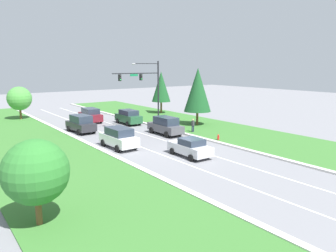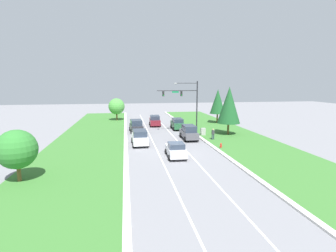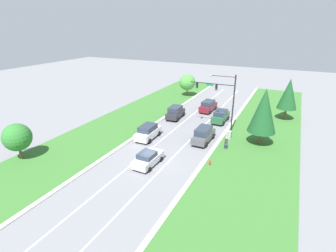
# 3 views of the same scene
# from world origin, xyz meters

# --- Properties ---
(ground_plane) EXTENTS (160.00, 160.00, 0.00)m
(ground_plane) POSITION_xyz_m (0.00, 0.00, 0.00)
(ground_plane) COLOR slate
(curb_strip_right) EXTENTS (0.50, 90.00, 0.15)m
(curb_strip_right) POSITION_xyz_m (5.65, 0.00, 0.07)
(curb_strip_right) COLOR beige
(curb_strip_right) RESTS_ON ground_plane
(curb_strip_left) EXTENTS (0.50, 90.00, 0.15)m
(curb_strip_left) POSITION_xyz_m (-5.65, 0.00, 0.07)
(curb_strip_left) COLOR beige
(curb_strip_left) RESTS_ON ground_plane
(grass_verge_right) EXTENTS (10.00, 90.00, 0.08)m
(grass_verge_right) POSITION_xyz_m (10.90, 0.00, 0.04)
(grass_verge_right) COLOR #38702D
(grass_verge_right) RESTS_ON ground_plane
(grass_verge_left) EXTENTS (10.00, 90.00, 0.08)m
(grass_verge_left) POSITION_xyz_m (-10.90, 0.00, 0.04)
(grass_verge_left) COLOR #38702D
(grass_verge_left) RESTS_ON ground_plane
(lane_stripe_inner_left) EXTENTS (0.14, 81.00, 0.01)m
(lane_stripe_inner_left) POSITION_xyz_m (-1.80, 0.00, 0.00)
(lane_stripe_inner_left) COLOR white
(lane_stripe_inner_left) RESTS_ON ground_plane
(lane_stripe_inner_right) EXTENTS (0.14, 81.00, 0.01)m
(lane_stripe_inner_right) POSITION_xyz_m (1.80, 0.00, 0.00)
(lane_stripe_inner_right) COLOR white
(lane_stripe_inner_right) RESTS_ON ground_plane
(traffic_signal_mast) EXTENTS (6.80, 0.41, 8.64)m
(traffic_signal_mast) POSITION_xyz_m (4.47, 13.60, 5.67)
(traffic_signal_mast) COLOR black
(traffic_signal_mast) RESTS_ON ground_plane
(silver_sedan) EXTENTS (2.19, 4.43, 1.67)m
(silver_sedan) POSITION_xyz_m (-0.03, -0.55, 0.83)
(silver_sedan) COLOR silver
(silver_sedan) RESTS_ON ground_plane
(graphite_suv) EXTENTS (2.14, 5.02, 2.13)m
(graphite_suv) POSITION_xyz_m (3.68, 8.36, 1.09)
(graphite_suv) COLOR #4C4C51
(graphite_suv) RESTS_ON ground_plane
(charcoal_suv) EXTENTS (2.40, 4.75, 2.13)m
(charcoal_suv) POSITION_xyz_m (-3.83, 15.57, 1.08)
(charcoal_suv) COLOR #28282D
(charcoal_suv) RESTS_ON ground_plane
(burgundy_suv) EXTENTS (2.31, 5.00, 2.02)m
(burgundy_suv) POSITION_xyz_m (0.08, 21.84, 1.02)
(burgundy_suv) COLOR maroon
(burgundy_suv) RESTS_ON ground_plane
(forest_suv) EXTENTS (2.16, 4.78, 2.00)m
(forest_suv) POSITION_xyz_m (3.70, 17.19, 1.03)
(forest_suv) COLOR #235633
(forest_suv) RESTS_ON ground_plane
(white_suv) EXTENTS (2.25, 4.80, 2.05)m
(white_suv) POSITION_xyz_m (-3.74, 5.97, 1.06)
(white_suv) COLOR white
(white_suv) RESTS_ON ground_plane
(utility_cabinet) EXTENTS (0.70, 0.60, 1.19)m
(utility_cabinet) POSITION_xyz_m (6.62, 10.88, 0.60)
(utility_cabinet) COLOR #9E9E99
(utility_cabinet) RESTS_ON ground_plane
(pedestrian) EXTENTS (0.41, 0.28, 1.69)m
(pedestrian) POSITION_xyz_m (7.08, 7.37, 0.94)
(pedestrian) COLOR #232842
(pedestrian) RESTS_ON ground_plane
(fire_hydrant) EXTENTS (0.34, 0.20, 0.70)m
(fire_hydrant) POSITION_xyz_m (6.46, 2.41, 0.34)
(fire_hydrant) COLOR red
(fire_hydrant) RESTS_ON ground_plane
(conifer_near_right_tree) EXTENTS (3.65, 3.65, 7.76)m
(conifer_near_right_tree) POSITION_xyz_m (10.82, 10.84, 4.83)
(conifer_near_right_tree) COLOR brown
(conifer_near_right_tree) RESTS_ON ground_plane
(oak_near_left_tree) EXTENTS (3.55, 3.55, 4.97)m
(oak_near_left_tree) POSITION_xyz_m (-7.51, 30.19, 3.19)
(oak_near_left_tree) COLOR brown
(oak_near_left_tree) RESTS_ON ground_plane
(conifer_far_right_tree) EXTENTS (3.15, 3.15, 7.08)m
(conifer_far_right_tree) POSITION_xyz_m (13.31, 22.92, 4.55)
(conifer_far_right_tree) COLOR brown
(conifer_far_right_tree) RESTS_ON ground_plane
(oak_far_left_tree) EXTENTS (3.31, 3.31, 4.51)m
(oak_far_left_tree) POSITION_xyz_m (-14.60, -5.94, 2.85)
(oak_far_left_tree) COLOR brown
(oak_far_left_tree) RESTS_ON ground_plane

